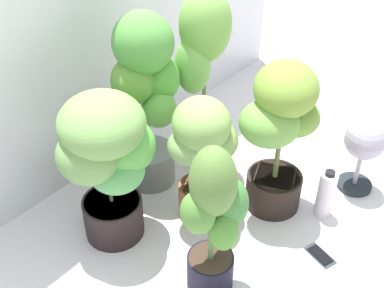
% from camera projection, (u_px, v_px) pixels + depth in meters
% --- Properties ---
extents(ground_plane, '(8.00, 8.00, 0.00)m').
position_uv_depth(ground_plane, '(224.00, 232.00, 2.40)').
color(ground_plane, silver).
rests_on(ground_plane, ground).
extents(potted_plant_back_center, '(0.37, 0.37, 0.94)m').
position_uv_depth(potted_plant_back_center, '(147.00, 90.00, 2.38)').
color(potted_plant_back_center, gray).
rests_on(potted_plant_back_center, ground).
extents(potted_plant_front_left, '(0.31, 0.27, 0.73)m').
position_uv_depth(potted_plant_front_left, '(215.00, 217.00, 1.92)').
color(potted_plant_front_left, black).
rests_on(potted_plant_front_left, ground).
extents(potted_plant_front_right, '(0.46, 0.40, 0.79)m').
position_uv_depth(potted_plant_front_right, '(280.00, 128.00, 2.28)').
color(potted_plant_front_right, black).
rests_on(potted_plant_front_right, ground).
extents(potted_plant_center, '(0.40, 0.37, 0.66)m').
position_uv_depth(potted_plant_center, '(203.00, 150.00, 2.26)').
color(potted_plant_center, brown).
rests_on(potted_plant_center, ground).
extents(potted_plant_back_left, '(0.50, 0.47, 0.75)m').
position_uv_depth(potted_plant_back_left, '(108.00, 155.00, 2.13)').
color(potted_plant_back_left, black).
rests_on(potted_plant_back_left, ground).
extents(potted_plant_back_right, '(0.35, 0.35, 1.00)m').
position_uv_depth(potted_plant_back_right, '(202.00, 58.00, 2.45)').
color(potted_plant_back_right, brown).
rests_on(potted_plant_back_right, ground).
extents(cell_phone, '(0.11, 0.16, 0.01)m').
position_uv_depth(cell_phone, '(320.00, 255.00, 2.28)').
color(cell_phone, '#2D373A').
rests_on(cell_phone, ground).
extents(floor_fan, '(0.28, 0.28, 0.41)m').
position_uv_depth(floor_fan, '(364.00, 143.00, 2.49)').
color(floor_fan, '#1F252B').
rests_on(floor_fan, ground).
extents(nutrient_bottle, '(0.08, 0.08, 0.27)m').
position_uv_depth(nutrient_bottle, '(326.00, 194.00, 2.43)').
color(nutrient_bottle, white).
rests_on(nutrient_bottle, ground).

